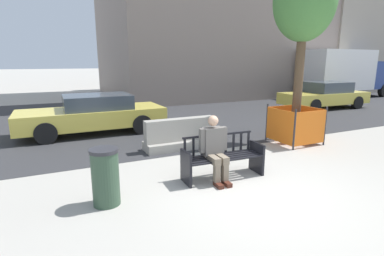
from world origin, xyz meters
TOP-DOWN VIEW (x-y plane):
  - ground_plane at (0.00, 0.00)m, footprint 200.00×200.00m
  - street_asphalt at (0.00, 8.70)m, footprint 120.00×12.00m
  - street_bench at (-0.22, 0.94)m, footprint 1.71×0.60m
  - seated_person at (-0.44, 0.89)m, footprint 0.58×0.73m
  - jersey_barrier_centre at (-0.17, 3.25)m, footprint 2.00×0.69m
  - street_tree at (3.11, 2.37)m, footprint 1.67×1.67m
  - construction_fence at (3.11, 2.37)m, footprint 1.20×1.20m
  - car_taxi_near at (-2.06, 6.18)m, footprint 4.64×1.94m
  - car_sedan_far at (9.29, 6.76)m, footprint 4.62×1.97m
  - delivery_truck at (14.13, 9.56)m, footprint 6.87×2.53m
  - trash_bin at (-2.60, 0.73)m, footprint 0.47×0.47m

SIDE VIEW (x-z plane):
  - ground_plane at x=0.00m, z-range 0.00..0.00m
  - street_asphalt at x=0.00m, z-range 0.00..0.01m
  - jersey_barrier_centre at x=-0.17m, z-range -0.08..0.76m
  - street_bench at x=-0.22m, z-range -0.04..0.84m
  - trash_bin at x=-2.60m, z-range 0.00..0.98m
  - construction_fence at x=3.11m, z-range 0.00..1.12m
  - car_taxi_near at x=-2.06m, z-range 0.01..1.29m
  - car_sedan_far at x=9.29m, z-range -0.01..1.33m
  - seated_person at x=-0.44m, z-range 0.03..1.35m
  - delivery_truck at x=14.13m, z-range 0.16..3.21m
  - street_tree at x=3.11m, z-range 1.36..6.40m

